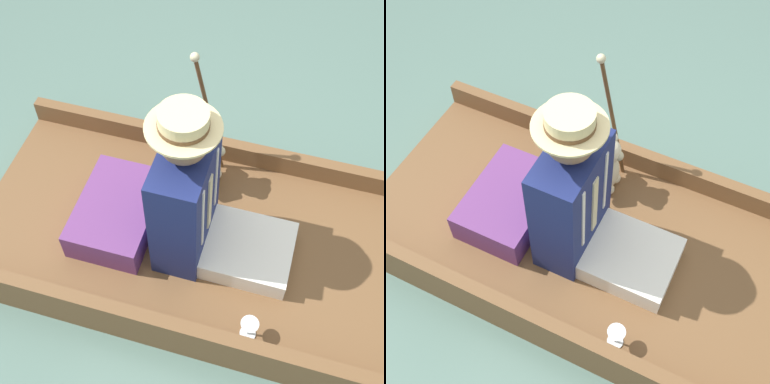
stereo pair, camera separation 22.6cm
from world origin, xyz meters
The scene contains 7 objects.
ground_plane centered at (0.00, 0.00, 0.00)m, with size 16.00×16.00×0.00m, color slate.
punt_boat centered at (0.00, 0.00, 0.09)m, with size 1.10×2.41×0.28m.
seat_cushion centered at (0.04, -0.51, 0.24)m, with size 0.52×0.36×0.16m.
seated_person centered at (0.05, -0.10, 0.50)m, with size 0.40×0.66×0.89m.
teddy_bear centered at (-0.33, -0.15, 0.32)m, with size 0.25×0.14×0.35m.
wine_glass centered at (0.43, 0.23, 0.24)m, with size 0.08×0.08×0.12m.
walking_cane centered at (-0.45, -0.20, 0.59)m, with size 0.04×0.19×0.73m.
Camera 2 is at (1.23, 0.44, 2.42)m, focal length 50.00 mm.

